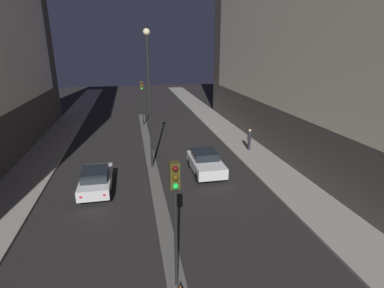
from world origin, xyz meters
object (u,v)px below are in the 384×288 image
at_px(traffic_light_near, 175,199).
at_px(traffic_light_mid, 142,93).
at_px(car_right_lane, 206,162).
at_px(pedestrian_on_right_sidewalk, 249,139).
at_px(street_lamp, 149,86).
at_px(car_left_lane, 96,179).

height_order(traffic_light_near, traffic_light_mid, same).
relative_size(traffic_light_near, traffic_light_mid, 1.00).
xyz_separation_m(traffic_light_near, traffic_light_mid, (0.00, 24.05, 0.00)).
relative_size(traffic_light_mid, car_right_lane, 1.16).
height_order(traffic_light_near, pedestrian_on_right_sidewalk, traffic_light_near).
distance_m(street_lamp, car_left_lane, 6.90).
bearing_deg(traffic_light_mid, street_lamp, -90.00).
bearing_deg(street_lamp, pedestrian_on_right_sidewalk, 14.80).
height_order(street_lamp, car_left_lane, street_lamp).
distance_m(street_lamp, car_right_lane, 6.42).
bearing_deg(car_right_lane, traffic_light_mid, 104.22).
distance_m(car_right_lane, pedestrian_on_right_sidewalk, 6.00).
distance_m(street_lamp, pedestrian_on_right_sidewalk, 9.79).
xyz_separation_m(street_lamp, car_left_lane, (-3.57, -2.93, -5.13)).
bearing_deg(street_lamp, traffic_light_near, -90.00).
relative_size(traffic_light_near, car_left_lane, 1.15).
relative_size(street_lamp, car_right_lane, 2.28).
bearing_deg(traffic_light_mid, traffic_light_near, -90.00).
bearing_deg(traffic_light_near, car_left_lane, 112.52).
distance_m(traffic_light_mid, car_left_lane, 16.11).
height_order(street_lamp, car_right_lane, street_lamp).
relative_size(traffic_light_mid, pedestrian_on_right_sidewalk, 2.67).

